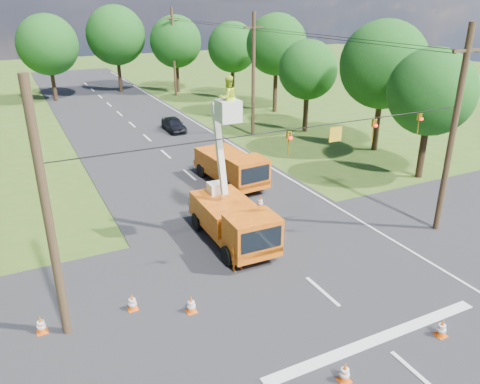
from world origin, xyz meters
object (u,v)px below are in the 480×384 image
traffic_cone_2 (260,202)px  traffic_cone_4 (191,305)px  pole_right_near (453,132)px  tree_far_c (176,42)px  second_truck (232,167)px  traffic_cone_1 (442,328)px  traffic_cone_6 (41,325)px  tree_right_e (233,47)px  traffic_cone_0 (345,372)px  traffic_cone_7 (226,158)px  ground_worker (238,250)px  pole_left (48,218)px  tree_right_b (384,65)px  bucket_truck (233,211)px  pole_right_mid (253,75)px  distant_car (174,124)px  pole_right_far (174,52)px  tree_right_d (276,45)px  traffic_cone_3 (265,183)px  tree_right_a (431,92)px  traffic_cone_5 (132,302)px  tree_far_b (116,35)px  tree_far_a (48,45)px  tree_right_c (308,70)px

traffic_cone_2 → traffic_cone_4: bearing=-133.7°
pole_right_near → tree_far_c: pole_right_near is taller
second_truck → traffic_cone_1: second_truck is taller
pole_right_near → traffic_cone_6: bearing=178.9°
traffic_cone_2 → tree_right_e: 31.59m
traffic_cone_0 → traffic_cone_7: size_ratio=1.00×
ground_worker → pole_right_near: 11.61m
pole_left → tree_right_b: 27.35m
tree_far_c → bucket_truck: bearing=-105.8°
traffic_cone_4 → pole_right_near: 14.50m
pole_right_mid → pole_left: 26.91m
pole_right_near → tree_right_b: pole_right_near is taller
distant_car → pole_right_near: (5.70, -24.16, 4.48)m
traffic_cone_1 → tree_right_b: 22.96m
traffic_cone_0 → tree_right_b: (17.21, 18.19, 6.08)m
pole_right_far → tree_right_b: size_ratio=1.04×
traffic_cone_6 → tree_right_d: tree_right_d is taller
traffic_cone_0 → tree_far_c: bearing=76.3°
pole_right_far → tree_right_b: bearing=-76.9°
traffic_cone_3 → tree_right_a: bearing=-15.5°
pole_right_mid → tree_right_d: bearing=48.0°
tree_right_d → tree_right_a: bearing=-93.5°
traffic_cone_5 → pole_right_near: bearing=-0.9°
tree_right_e → traffic_cone_0: bearing=-111.2°
second_truck → tree_far_c: tree_far_c is taller
distant_car → tree_right_e: tree_right_e is taller
traffic_cone_2 → traffic_cone_7: same height
ground_worker → tree_right_b: bearing=17.2°
traffic_cone_5 → pole_left: size_ratio=0.08×
tree_far_b → tree_right_b: bearing=-70.0°
traffic_cone_1 → traffic_cone_3: (1.30, 14.81, 0.00)m
pole_right_mid → tree_far_a: 26.69m
traffic_cone_0 → traffic_cone_1: 4.33m
tree_right_e → pole_right_mid: bearing=-109.5°
pole_right_near → tree_right_c: pole_right_near is taller
bucket_truck → traffic_cone_3: 7.43m
traffic_cone_6 → pole_right_near: 19.40m
second_truck → pole_right_near: size_ratio=0.62×
traffic_cone_4 → tree_right_c: size_ratio=0.09×
tree_far_b → traffic_cone_0: bearing=-95.8°
traffic_cone_7 → pole_right_near: 15.90m
tree_right_c → distant_car: bearing=153.6°
traffic_cone_0 → tree_far_c: 49.92m
distant_car → tree_right_a: 21.65m
second_truck → tree_far_a: bearing=97.5°
pole_right_near → pole_right_far: (0.00, 40.00, 0.00)m
traffic_cone_4 → pole_right_far: (13.68, 40.88, 4.75)m
ground_worker → tree_right_e: bearing=49.4°
second_truck → tree_right_b: (13.18, 1.75, 5.26)m
distant_car → tree_right_c: tree_right_c is taller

